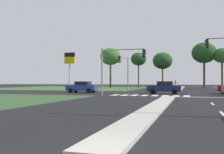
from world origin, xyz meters
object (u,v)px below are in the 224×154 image
at_px(treeline_third, 163,61).
at_px(treeline_second, 139,59).
at_px(pedestrian_at_median, 176,84).
at_px(treeline_fourth, 204,53).
at_px(car_navy_second, 164,87).
at_px(treeline_fifth, 222,56).
at_px(car_blue_near, 82,87).
at_px(traffic_signal_far_left, 125,67).
at_px(traffic_signal_near_left, 118,62).
at_px(treeline_near, 110,57).
at_px(fuel_price_totem, 70,63).

bearing_deg(treeline_third, treeline_second, 151.21).
xyz_separation_m(pedestrian_at_median, treeline_fourth, (5.45, 18.55, 6.90)).
distance_m(treeline_second, treeline_third, 7.40).
xyz_separation_m(car_navy_second, treeline_fifth, (10.08, 28.82, 6.47)).
height_order(car_blue_near, traffic_signal_far_left, traffic_signal_far_left).
bearing_deg(traffic_signal_near_left, pedestrian_at_median, 72.19).
bearing_deg(treeline_near, car_navy_second, -62.32).
xyz_separation_m(fuel_price_totem, treeline_second, (6.29, 27.42, 2.67)).
bearing_deg(treeline_near, car_blue_near, -80.36).
bearing_deg(traffic_signal_near_left, treeline_second, 97.31).
distance_m(traffic_signal_near_left, treeline_third, 35.09).
height_order(traffic_signal_far_left, treeline_fourth, treeline_fourth).
bearing_deg(treeline_third, car_navy_second, -84.08).
distance_m(fuel_price_totem, treeline_fifth, 35.08).
relative_size(car_navy_second, traffic_signal_far_left, 0.73).
bearing_deg(fuel_price_totem, treeline_third, 61.93).
bearing_deg(fuel_price_totem, traffic_signal_far_left, -0.31).
bearing_deg(traffic_signal_far_left, traffic_signal_near_left, -80.15).
bearing_deg(pedestrian_at_median, traffic_signal_far_left, -106.16).
bearing_deg(traffic_signal_far_left, fuel_price_totem, 179.69).
bearing_deg(treeline_near, traffic_signal_far_left, -68.86).
height_order(traffic_signal_near_left, fuel_price_totem, fuel_price_totem).
xyz_separation_m(treeline_fourth, treeline_fifth, (3.73, -0.73, -0.82)).
relative_size(car_navy_second, treeline_near, 0.41).
bearing_deg(treeline_near, treeline_fourth, -6.37).
height_order(fuel_price_totem, treeline_fourth, treeline_fourth).
bearing_deg(treeline_fourth, treeline_third, -177.34).
bearing_deg(traffic_signal_far_left, treeline_fourth, 62.32).
bearing_deg(car_blue_near, treeline_third, -16.32).
xyz_separation_m(traffic_signal_near_left, fuel_price_totem, (-11.23, 11.07, 0.88)).
height_order(fuel_price_totem, treeline_near, treeline_near).
relative_size(traffic_signal_near_left, treeline_second, 0.60).
distance_m(pedestrian_at_median, treeline_near, 28.46).
relative_size(car_navy_second, treeline_fourth, 0.40).
relative_size(treeline_near, treeline_third, 1.23).
bearing_deg(traffic_signal_near_left, traffic_signal_far_left, 99.85).
height_order(treeline_second, treeline_fourth, treeline_fourth).
xyz_separation_m(traffic_signal_near_left, pedestrian_at_median, (5.41, 16.84, -2.54)).
relative_size(car_blue_near, traffic_signal_far_left, 0.74).
relative_size(car_navy_second, treeline_second, 0.47).
bearing_deg(treeline_fifth, traffic_signal_far_left, -124.93).
bearing_deg(pedestrian_at_median, car_blue_near, -103.72).
xyz_separation_m(car_blue_near, fuel_price_totem, (-4.30, 4.92, 3.82)).
height_order(car_blue_near, pedestrian_at_median, pedestrian_at_median).
relative_size(treeline_fourth, treeline_fifth, 1.16).
xyz_separation_m(car_blue_near, pedestrian_at_median, (12.34, 10.70, 0.40)).
bearing_deg(traffic_signal_near_left, treeline_fourth, 72.93).
xyz_separation_m(car_navy_second, traffic_signal_far_left, (-6.43, 5.18, 3.03)).
bearing_deg(traffic_signal_far_left, car_blue_near, -135.82).
bearing_deg(car_navy_second, fuel_price_totem, 71.64).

